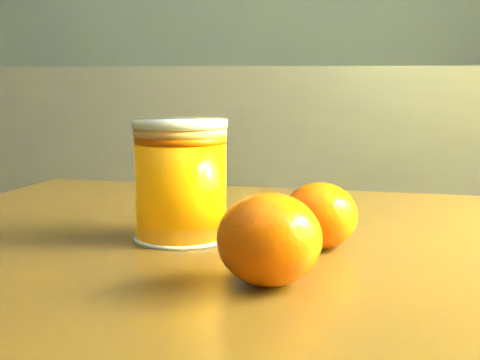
{
  "coord_description": "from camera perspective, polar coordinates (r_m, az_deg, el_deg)",
  "views": [
    {
      "loc": [
        0.73,
        -0.47,
        0.86
      ],
      "look_at": [
        0.68,
        0.14,
        0.77
      ],
      "focal_mm": 50.0,
      "sensor_mm": 36.0,
      "label": 1
    }
  ],
  "objects": [
    {
      "name": "orange_front",
      "position": [
        0.48,
        2.52,
        -5.06
      ],
      "size": [
        0.09,
        0.09,
        0.07
      ],
      "primitive_type": "ellipsoid",
      "rotation": [
        0.0,
        0.0,
        -0.13
      ],
      "color": "#E75A04",
      "rests_on": "table"
    },
    {
      "name": "orange_back",
      "position": [
        0.59,
        6.85,
        -3.02
      ],
      "size": [
        0.08,
        0.08,
        0.06
      ],
      "primitive_type": "ellipsoid",
      "rotation": [
        0.0,
        0.0,
        0.32
      ],
      "color": "#E75A04",
      "rests_on": "table"
    },
    {
      "name": "table",
      "position": [
        0.6,
        10.04,
        -14.81
      ],
      "size": [
        1.06,
        0.82,
        0.72
      ],
      "rotation": [
        0.0,
        0.0,
        -0.17
      ],
      "color": "brown",
      "rests_on": "ground"
    },
    {
      "name": "kitchen_counter",
      "position": [
        2.1,
        -15.53,
        -3.26
      ],
      "size": [
        3.15,
        0.6,
        0.9
      ],
      "primitive_type": "cube",
      "color": "#46454A",
      "rests_on": "ground"
    },
    {
      "name": "juice_glass",
      "position": [
        0.61,
        -5.07,
        -0.05
      ],
      "size": [
        0.09,
        0.09,
        0.11
      ],
      "rotation": [
        0.0,
        0.0,
        -0.29
      ],
      "color": "orange",
      "rests_on": "table"
    }
  ]
}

